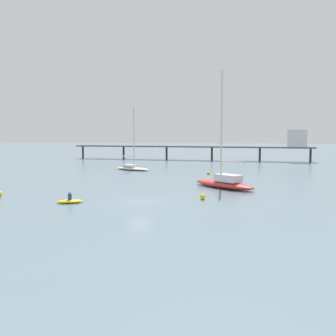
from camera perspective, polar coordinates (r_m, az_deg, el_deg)
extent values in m
plane|color=slate|center=(38.56, -4.11, -4.97)|extent=(400.00, 400.00, 0.00)
cube|color=#4C4C51|center=(95.29, 3.08, 3.14)|extent=(58.33, 9.32, 0.30)
cylinder|color=#38332D|center=(104.17, -12.34, 2.26)|extent=(0.50, 0.50, 3.15)
cylinder|color=#38332D|center=(99.80, -6.51, 2.22)|extent=(0.50, 0.50, 3.15)
cylinder|color=#38332D|center=(96.54, -0.21, 2.15)|extent=(0.50, 0.50, 3.15)
cylinder|color=#38332D|center=(94.52, 6.44, 2.05)|extent=(0.50, 0.50, 3.15)
cylinder|color=#38332D|center=(93.82, 13.28, 1.92)|extent=(0.50, 0.50, 3.15)
cylinder|color=#38332D|center=(94.46, 20.12, 1.76)|extent=(0.50, 0.50, 3.15)
cube|color=silver|center=(94.01, 18.33, 4.14)|extent=(4.45, 4.45, 3.93)
ellipsoid|color=red|center=(48.40, 8.13, -2.40)|extent=(8.53, 8.32, 0.85)
cube|color=silver|center=(47.79, 8.79, -1.47)|extent=(3.53, 3.49, 0.86)
cylinder|color=silver|center=(48.30, 7.83, 6.17)|extent=(0.23, 0.23, 13.58)
cylinder|color=silver|center=(47.09, 9.50, 0.88)|extent=(2.97, 2.86, 0.19)
ellipsoid|color=beige|center=(70.41, -5.21, -0.10)|extent=(7.47, 5.12, 0.54)
cube|color=silver|center=(70.74, -5.57, 0.32)|extent=(2.67, 2.31, 0.44)
cylinder|color=silver|center=(69.88, -5.01, 4.50)|extent=(0.21, 0.21, 10.76)
cylinder|color=silver|center=(70.99, -5.95, 1.72)|extent=(2.83, 1.52, 0.17)
ellipsoid|color=yellow|center=(38.97, -14.15, -4.75)|extent=(2.71, 1.94, 0.35)
cylinder|color=navy|center=(38.90, -14.17, -4.10)|extent=(0.47, 0.47, 0.55)
sphere|color=tan|center=(38.83, -14.18, -3.52)|extent=(0.24, 0.24, 0.24)
sphere|color=yellow|center=(63.08, 5.93, -0.75)|extent=(0.51, 0.51, 0.51)
sphere|color=yellow|center=(39.87, 5.08, -4.21)|extent=(0.58, 0.58, 0.58)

